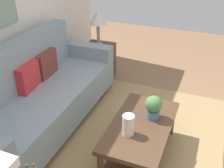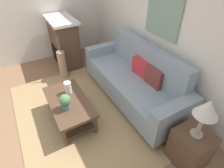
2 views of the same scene
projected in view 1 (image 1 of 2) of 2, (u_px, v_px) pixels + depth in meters
The scene contains 10 objects.
ground_plane at pixel (177, 164), 2.95m from camera, with size 8.99×8.99×0.00m, color #8C6647.
area_rug at pixel (132, 151), 3.10m from camera, with size 2.96×1.92×0.01m, color #A38456.
couch at pixel (40, 97), 3.31m from camera, with size 2.38×0.84×1.08m.
throw_pillow_crimson at pixel (28, 77), 3.23m from camera, with size 0.36×0.12×0.32m, color red.
throw_pillow_maroon at pixel (46, 64), 3.53m from camera, with size 0.36×0.12×0.32m, color brown.
coffee_table at pixel (140, 133), 2.91m from camera, with size 1.10×0.60×0.43m.
tabletop_vase at pixel (128, 125), 2.67m from camera, with size 0.12×0.12×0.22m, color white.
potted_plant_tabletop at pixel (153, 107), 2.88m from camera, with size 0.18×0.18×0.26m.
side_table at pixel (99, 61), 4.55m from camera, with size 0.44×0.44×0.56m, color #513826.
table_lamp at pixel (98, 19), 4.20m from camera, with size 0.28×0.28×0.57m.
Camera 1 is at (-2.25, -0.15, 2.20)m, focal length 44.30 mm.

